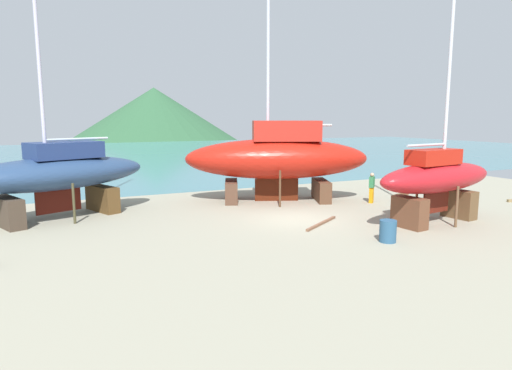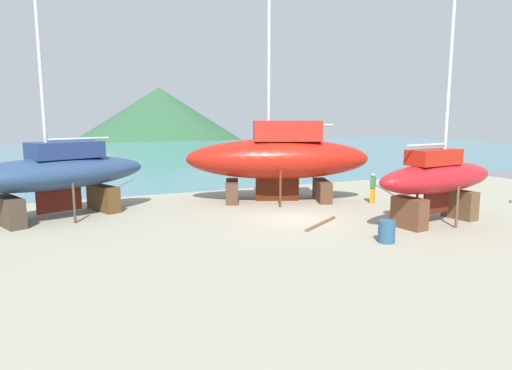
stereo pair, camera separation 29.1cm
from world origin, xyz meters
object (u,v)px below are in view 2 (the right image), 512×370
Objects in this scene: sailboat_small_center at (437,179)px; worker at (373,188)px; sailboat_mid_port at (58,173)px; barrel_rust_far at (387,232)px; sailboat_large_starboard at (278,157)px.

sailboat_small_center is 7.66× the size of worker.
sailboat_mid_port is (-15.84, 8.27, 0.13)m from sailboat_small_center.
worker is at bearing 145.97° from sailboat_mid_port.
barrel_rust_far is (11.63, -9.89, -1.78)m from sailboat_mid_port.
sailboat_large_starboard reaches higher than sailboat_small_center.
worker is at bearing 55.09° from barrel_rust_far.
barrel_rust_far is (-0.05, -9.51, -2.14)m from sailboat_large_starboard.
sailboat_large_starboard is (-4.15, 7.89, 0.49)m from sailboat_small_center.
sailboat_large_starboard is 5.66m from worker.
sailboat_small_center is at bearing 136.53° from worker.
sailboat_small_center is 8.93m from sailboat_large_starboard.
sailboat_small_center is 15.31× the size of barrel_rust_far.
sailboat_large_starboard is at bearing 20.45° from worker.
sailboat_mid_port is 0.90× the size of sailboat_large_starboard.
worker is (0.47, 5.08, -1.19)m from sailboat_small_center.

